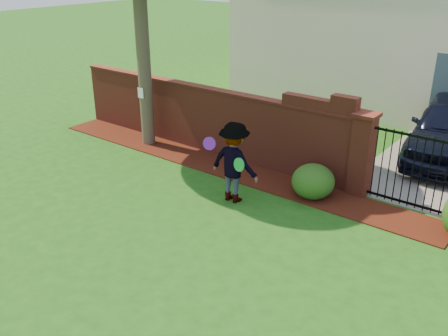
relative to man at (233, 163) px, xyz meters
The scene contains 11 objects.
ground 2.25m from the man, 100.62° to the right, with size 80.00×80.00×0.01m, color #1D5214.
mulch_bed 2.05m from the man, 135.69° to the left, with size 11.10×1.08×0.03m, color #37120A.
brick_wall 3.09m from the man, 140.63° to the left, with size 8.70×0.31×2.16m.
pillar_left 2.82m from the man, 44.21° to the left, with size 0.50×0.50×1.88m.
iron_gate 3.68m from the man, 32.19° to the left, with size 1.78×0.03×1.60m.
house 10.23m from the man, 86.43° to the left, with size 12.40×6.40×6.30m.
paper_notice 4.20m from the man, 163.59° to the left, with size 0.20×0.01×0.28m, color white.
shrub_left 1.83m from the man, 42.42° to the left, with size 0.94×0.94×0.77m, color #194D17.
man is the anchor object (origin of this frame).
frisbee_purple 0.66m from the man, 141.94° to the right, with size 0.28×0.28×0.03m, color purple.
frisbee_green 0.36m from the man, 32.56° to the right, with size 0.29×0.29×0.03m, color green.
Camera 1 is at (6.12, -5.69, 4.94)m, focal length 39.73 mm.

